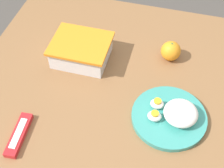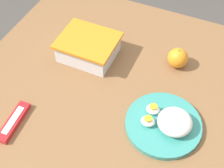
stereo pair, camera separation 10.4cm
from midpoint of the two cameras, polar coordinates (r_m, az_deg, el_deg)
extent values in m
cube|color=brown|center=(1.09, 4.32, -1.23)|extent=(1.05, 0.95, 0.03)
cylinder|color=brown|center=(1.76, -5.64, 5.46)|extent=(0.06, 0.06, 0.74)
cube|color=white|center=(1.15, -1.75, 6.36)|extent=(0.19, 0.16, 0.07)
cube|color=#CCBC84|center=(1.16, -1.73, 5.77)|extent=(0.18, 0.15, 0.04)
cube|color=orange|center=(1.12, -1.80, 7.83)|extent=(0.21, 0.17, 0.01)
ellipsoid|color=gray|center=(1.16, -1.70, 6.27)|extent=(0.05, 0.04, 0.03)
sphere|color=orange|center=(1.15, 14.51, 4.50)|extent=(0.07, 0.07, 0.07)
cylinder|color=#4C662D|center=(1.13, 14.85, 5.71)|extent=(0.01, 0.01, 0.00)
cylinder|color=teal|center=(1.00, 12.34, -7.40)|extent=(0.24, 0.24, 0.02)
ellipsoid|color=white|center=(0.97, 14.48, -6.91)|extent=(0.11, 0.11, 0.05)
ellipsoid|color=white|center=(0.97, 9.66, -6.97)|extent=(0.04, 0.04, 0.03)
cylinder|color=#F4A823|center=(0.95, 9.79, -6.46)|extent=(0.02, 0.02, 0.01)
ellipsoid|color=white|center=(0.99, 10.51, -4.80)|extent=(0.04, 0.04, 0.03)
cylinder|color=#F4A823|center=(0.98, 10.64, -4.28)|extent=(0.02, 0.02, 0.01)
cube|color=red|center=(1.01, -14.75, -6.89)|extent=(0.05, 0.15, 0.02)
cube|color=white|center=(1.00, -14.86, -6.57)|extent=(0.03, 0.11, 0.00)
camera|label=1|loc=(0.05, -87.13, 3.47)|focal=50.00mm
camera|label=2|loc=(0.05, 92.87, -3.47)|focal=50.00mm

